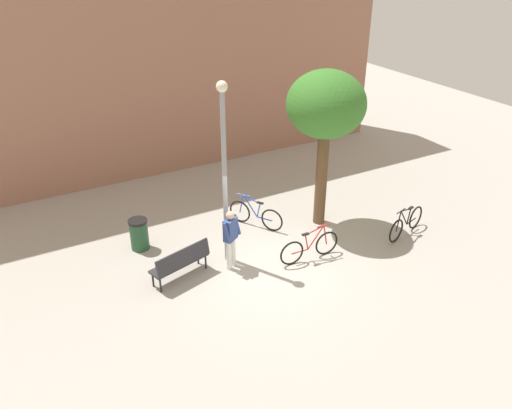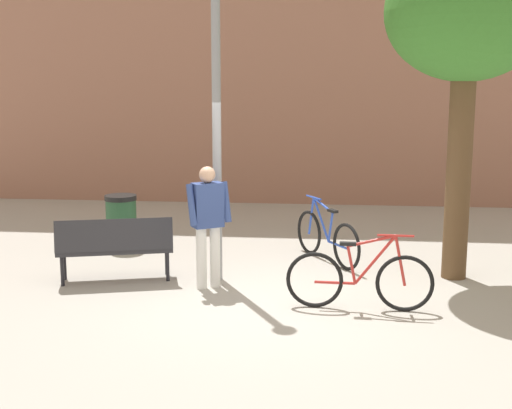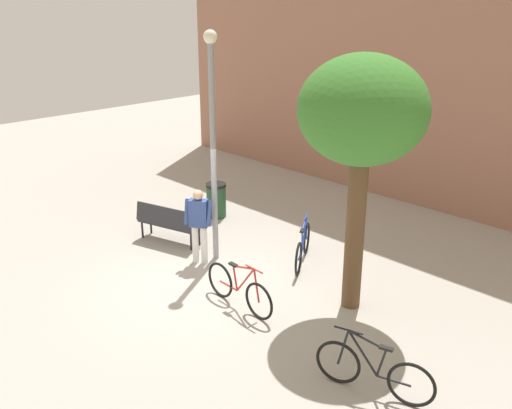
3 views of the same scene
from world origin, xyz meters
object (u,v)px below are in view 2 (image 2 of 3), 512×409
Objects in this scene: park_bench at (115,244)px; plaza_tree at (467,17)px; bicycle_blue at (327,237)px; trash_bin at (121,222)px; bicycle_red at (360,280)px; person_by_lamppost at (208,218)px; lamppost at (216,73)px.

plaza_tree is (4.76, 0.72, 3.08)m from park_bench.
bicycle_blue is at bearing 25.99° from park_bench.
plaza_tree is at bearing -12.87° from trash_bin.
bicycle_blue reaches higher than park_bench.
plaza_tree reaches higher than park_bench.
bicycle_red reaches higher than park_bench.
plaza_tree is 5.13× the size of trash_bin.
person_by_lamppost is at bearing 160.69° from bicycle_red.
bicycle_red reaches higher than trash_bin.
plaza_tree is 3.79m from bicycle_blue.
lamppost is at bearing 80.33° from person_by_lamppost.
bicycle_red is (2.01, -0.71, -0.58)m from person_by_lamppost.
bicycle_red is (-1.41, -1.56, -3.25)m from plaza_tree.
bicycle_blue is at bearing 37.45° from lamppost.
bicycle_blue is at bearing -8.12° from trash_bin.
trash_bin is (-1.83, 2.06, -0.51)m from person_by_lamppost.
bicycle_red is (1.94, -1.10, -2.51)m from lamppost.
person_by_lamppost is at bearing -48.30° from trash_bin.
person_by_lamppost reaches higher than park_bench.
park_bench is 3.27m from bicycle_blue.
trash_bin is at bearing 144.31° from bicycle_red.
bicycle_blue reaches higher than trash_bin.
lamppost is 2.70× the size of bicycle_red.
bicycle_blue is (-1.82, 0.71, -3.25)m from plaza_tree.
bicycle_red is at bearing -132.02° from plaza_tree.
plaza_tree is at bearing -21.30° from bicycle_blue.
park_bench is (-1.41, -0.26, -2.34)m from lamppost.
person_by_lamppost is at bearing -5.71° from park_bench.
bicycle_blue is 1.72× the size of trash_bin.
plaza_tree is at bearing 14.05° from person_by_lamppost.
lamppost is 3.46m from plaza_tree.
plaza_tree reaches higher than person_by_lamppost.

